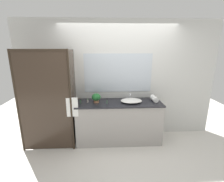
% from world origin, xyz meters
% --- Properties ---
extents(ground_plane, '(8.00, 8.00, 0.00)m').
position_xyz_m(ground_plane, '(0.00, 0.00, 0.00)').
color(ground_plane, silver).
extents(wall_back_with_mirror, '(4.40, 0.06, 2.60)m').
position_xyz_m(wall_back_with_mirror, '(0.00, 0.34, 1.30)').
color(wall_back_with_mirror, silver).
rests_on(wall_back_with_mirror, ground_plane).
extents(vanity_cabinet, '(1.80, 0.58, 0.90)m').
position_xyz_m(vanity_cabinet, '(0.00, 0.01, 0.45)').
color(vanity_cabinet, '#9E9993').
rests_on(vanity_cabinet, ground_plane).
extents(shower_enclosure, '(1.20, 0.59, 2.00)m').
position_xyz_m(shower_enclosure, '(-1.27, -0.19, 1.02)').
color(shower_enclosure, '#2D2319').
rests_on(shower_enclosure, ground_plane).
extents(sink_basin, '(0.45, 0.33, 0.08)m').
position_xyz_m(sink_basin, '(0.26, -0.01, 0.94)').
color(sink_basin, white).
rests_on(sink_basin, vanity_cabinet).
extents(faucet, '(0.17, 0.14, 0.15)m').
position_xyz_m(faucet, '(0.26, 0.19, 0.95)').
color(faucet, silver).
rests_on(faucet, vanity_cabinet).
extents(potted_plant, '(0.19, 0.19, 0.20)m').
position_xyz_m(potted_plant, '(-0.48, 0.02, 1.01)').
color(potted_plant, '#B77A51').
rests_on(potted_plant, vanity_cabinet).
extents(amenity_bottle_shampoo, '(0.03, 0.03, 0.08)m').
position_xyz_m(amenity_bottle_shampoo, '(-0.66, 0.03, 0.94)').
color(amenity_bottle_shampoo, silver).
rests_on(amenity_bottle_shampoo, vanity_cabinet).
extents(amenity_bottle_conditioner, '(0.03, 0.03, 0.07)m').
position_xyz_m(amenity_bottle_conditioner, '(-0.80, -0.03, 0.93)').
color(amenity_bottle_conditioner, '#4C7056').
rests_on(amenity_bottle_conditioner, vanity_cabinet).
extents(amenity_bottle_lotion, '(0.02, 0.02, 0.08)m').
position_xyz_m(amenity_bottle_lotion, '(-0.26, -0.06, 0.94)').
color(amenity_bottle_lotion, '#4C7056').
rests_on(amenity_bottle_lotion, vanity_cabinet).
extents(rolled_towel_near_edge, '(0.13, 0.24, 0.11)m').
position_xyz_m(rolled_towel_near_edge, '(0.76, 0.04, 0.96)').
color(rolled_towel_near_edge, white).
rests_on(rolled_towel_near_edge, vanity_cabinet).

